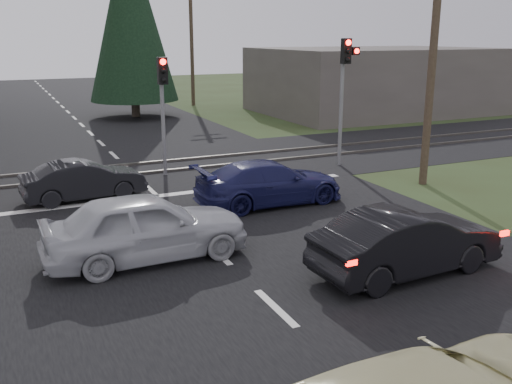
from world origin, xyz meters
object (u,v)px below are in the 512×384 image
traffic_signal_right (345,77)px  dark_hatchback (406,242)px  utility_pole_mid (191,36)px  utility_pole_far (117,35)px  silver_car (146,227)px  traffic_signal_center (163,96)px  dark_car_far (84,180)px  utility_pole_near (434,38)px  blue_sedan (269,183)px

traffic_signal_right → dark_hatchback: (-4.37, -9.17, -2.63)m
utility_pole_mid → utility_pole_far: bearing=90.0°
silver_car → dark_hatchback: bearing=-123.6°
silver_car → traffic_signal_center: bearing=-20.2°
utility_pole_far → dark_car_far: utility_pole_far is taller
traffic_signal_center → utility_pole_near: (7.50, -4.68, 1.92)m
traffic_signal_center → dark_car_far: size_ratio=1.14×
utility_pole_far → silver_car: bearing=-101.0°
utility_pole_near → utility_pole_far: size_ratio=1.00×
blue_sedan → utility_pole_near: bearing=-91.0°
traffic_signal_center → silver_car: 8.06m
traffic_signal_right → utility_pole_near: (0.95, -3.47, 1.41)m
utility_pole_near → dark_hatchback: (-5.33, -5.69, -4.04)m
traffic_signal_right → utility_pole_near: 3.87m
traffic_signal_right → utility_pole_mid: size_ratio=0.52×
utility_pole_near → silver_car: utility_pole_near is taller
silver_car → blue_sedan: bearing=-58.9°
traffic_signal_center → utility_pole_near: utility_pole_near is taller
utility_pole_mid → silver_car: 28.79m
traffic_signal_center → utility_pole_mid: bearing=68.8°
utility_pole_far → dark_hatchback: bearing=-95.6°
utility_pole_mid → dark_car_far: utility_pole_mid is taller
traffic_signal_right → silver_car: 11.28m
utility_pole_near → utility_pole_far: (0.00, 49.00, 0.00)m
traffic_signal_right → silver_car: size_ratio=1.05×
utility_pole_near → utility_pole_mid: 24.00m
traffic_signal_center → dark_hatchback: traffic_signal_center is taller
utility_pole_near → blue_sedan: utility_pole_near is taller
blue_sedan → traffic_signal_center: bearing=20.7°
blue_sedan → dark_car_far: blue_sedan is taller
silver_car → dark_car_far: bearing=4.3°
dark_car_far → dark_hatchback: bearing=-153.5°
utility_pole_mid → blue_sedan: size_ratio=2.03×
utility_pole_mid → dark_car_far: bearing=-116.5°
blue_sedan → utility_pole_far: bearing=-7.2°
utility_pole_near → utility_pole_far: bearing=90.0°
traffic_signal_right → utility_pole_near: bearing=-74.7°
utility_pole_mid → dark_hatchback: size_ratio=2.17×
utility_pole_mid → blue_sedan: utility_pole_mid is taller
utility_pole_near → dark_car_far: size_ratio=2.51×
dark_hatchback → silver_car: bearing=54.5°
utility_pole_mid → blue_sedan: bearing=-103.4°
blue_sedan → dark_car_far: 5.60m
utility_pole_mid → dark_car_far: size_ratio=2.51×
traffic_signal_center → silver_car: size_ratio=0.92×
utility_pole_near → blue_sedan: size_ratio=2.03×
blue_sedan → dark_car_far: size_ratio=1.23×
dark_hatchback → utility_pole_near: bearing=-46.2°
traffic_signal_center → utility_pole_far: size_ratio=0.46×
utility_pole_near → blue_sedan: 7.01m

